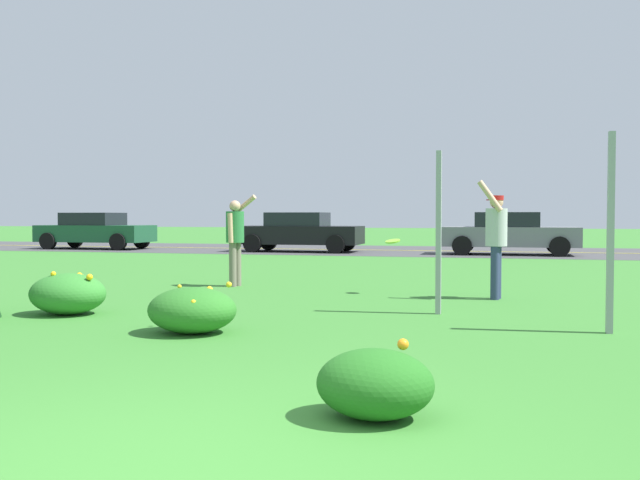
# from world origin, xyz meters

# --- Properties ---
(ground_plane) EXTENTS (120.00, 120.00, 0.00)m
(ground_plane) POSITION_xyz_m (0.00, 11.64, 0.00)
(ground_plane) COLOR #387A2D
(highway_strip) EXTENTS (120.00, 8.06, 0.01)m
(highway_strip) POSITION_xyz_m (0.00, 23.29, 0.00)
(highway_strip) COLOR #424244
(highway_strip) RESTS_ON ground
(highway_center_stripe) EXTENTS (120.00, 0.16, 0.00)m
(highway_center_stripe) POSITION_xyz_m (0.00, 23.29, 0.01)
(highway_center_stripe) COLOR yellow
(highway_center_stripe) RESTS_ON ground
(daylily_clump_front_center) EXTENTS (1.05, 0.88, 0.59)m
(daylily_clump_front_center) POSITION_xyz_m (-4.06, 5.09, 0.28)
(daylily_clump_front_center) COLOR #337F2D
(daylily_clump_front_center) RESTS_ON ground
(daylily_clump_front_right) EXTENTS (0.78, 0.68, 0.51)m
(daylily_clump_front_right) POSITION_xyz_m (0.83, 1.41, 0.23)
(daylily_clump_front_right) COLOR #23661E
(daylily_clump_front_right) RESTS_ON ground
(daylily_clump_front_left) EXTENTS (1.02, 0.90, 0.56)m
(daylily_clump_front_left) POSITION_xyz_m (-1.78, 4.15, 0.26)
(daylily_clump_front_left) COLOR #2D7526
(daylily_clump_front_left) RESTS_ON ground
(sign_post_near_path) EXTENTS (0.07, 0.10, 2.21)m
(sign_post_near_path) POSITION_xyz_m (0.78, 6.42, 1.11)
(sign_post_near_path) COLOR #93969B
(sign_post_near_path) RESTS_ON ground
(sign_post_by_roadside) EXTENTS (0.07, 0.10, 2.28)m
(sign_post_by_roadside) POSITION_xyz_m (2.80, 5.36, 1.14)
(sign_post_by_roadside) COLOR #93969B
(sign_post_by_roadside) RESTS_ON ground
(person_thrower_green_shirt) EXTENTS (0.55, 0.52, 1.73)m
(person_thrower_green_shirt) POSITION_xyz_m (-3.26, 9.16, 0.97)
(person_thrower_green_shirt) COLOR #287038
(person_thrower_green_shirt) RESTS_ON ground
(person_catcher_red_cap_gray_shirt) EXTENTS (0.47, 0.51, 1.90)m
(person_catcher_red_cap_gray_shirt) POSITION_xyz_m (1.52, 8.35, 1.02)
(person_catcher_red_cap_gray_shirt) COLOR #B2B2B7
(person_catcher_red_cap_gray_shirt) RESTS_ON ground
(frisbee_lime) EXTENTS (0.26, 0.26, 0.10)m
(frisbee_lime) POSITION_xyz_m (-0.19, 8.65, 0.90)
(frisbee_lime) COLOR #8CD133
(car_dark_green_leftmost) EXTENTS (4.50, 2.00, 1.45)m
(car_dark_green_leftmost) POSITION_xyz_m (-14.21, 21.47, 0.74)
(car_dark_green_leftmost) COLOR #194C2D
(car_dark_green_leftmost) RESTS_ON ground
(car_black_center_left) EXTENTS (4.50, 2.00, 1.45)m
(car_black_center_left) POSITION_xyz_m (-5.65, 21.47, 0.74)
(car_black_center_left) COLOR black
(car_black_center_left) RESTS_ON ground
(car_gray_center_right) EXTENTS (4.50, 2.00, 1.45)m
(car_gray_center_right) POSITION_xyz_m (1.81, 21.47, 0.74)
(car_gray_center_right) COLOR slate
(car_gray_center_right) RESTS_ON ground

